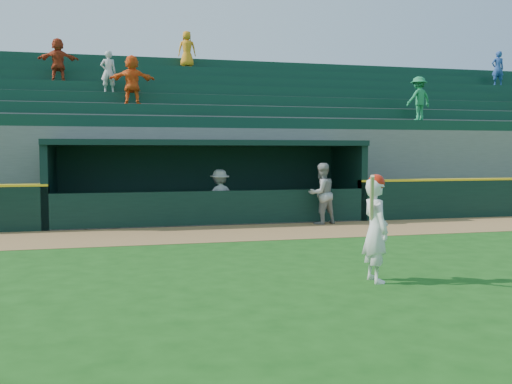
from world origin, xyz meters
TOP-DOWN VIEW (x-y plane):
  - ground at (0.00, 0.00)m, footprint 120.00×120.00m
  - warning_track at (0.00, 4.90)m, footprint 40.00×3.00m
  - dugout_player_front at (3.09, 6.08)m, footprint 1.03×0.90m
  - dugout_player_inside at (0.22, 6.92)m, footprint 1.13×0.78m
  - dugout at (0.00, 8.00)m, footprint 9.40×2.80m
  - stands at (-0.01, 12.57)m, footprint 34.50×6.33m
  - batter_at_plate at (1.31, -1.16)m, footprint 0.52×0.77m

SIDE VIEW (x-z plane):
  - ground at x=0.00m, z-range 0.00..0.00m
  - warning_track at x=0.00m, z-range 0.00..0.01m
  - dugout_player_inside at x=0.22m, z-range 0.00..1.60m
  - batter_at_plate at x=1.31m, z-range 0.00..1.77m
  - dugout_player_front at x=3.09m, z-range 0.00..1.79m
  - dugout at x=0.00m, z-range 0.13..2.59m
  - stands at x=-0.01m, z-range -1.10..5.89m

